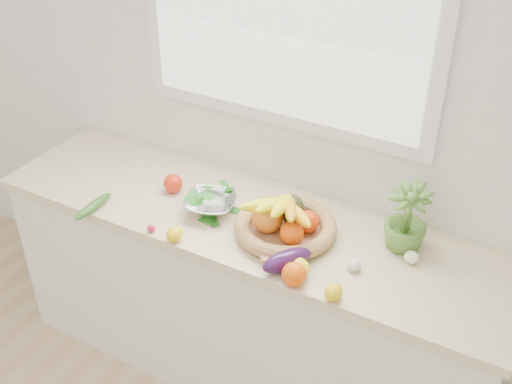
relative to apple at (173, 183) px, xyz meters
The scene contains 18 objects.
back_wall 0.63m from the apple, 38.16° to the left, with size 4.50×0.02×2.70m, color white.
counter_cabinet 0.64m from the apple, ahead, with size 2.20×0.58×0.86m, color silver.
countertop 0.38m from the apple, ahead, with size 2.24×0.62×0.04m, color beige.
orange_loose 0.78m from the apple, 21.14° to the right, with size 0.09×0.09×0.09m, color #F65907.
lemon_a 0.35m from the apple, 53.55° to the right, with size 0.06×0.08×0.06m, color yellow.
lemon_b 0.93m from the apple, 17.72° to the right, with size 0.06×0.08×0.06m, color yellow.
lemon_c 0.76m from the apple, 17.11° to the right, with size 0.07×0.08×0.07m, color yellow.
apple is the anchor object (origin of this frame).
ginger 0.65m from the apple, 18.56° to the right, with size 0.11×0.05×0.04m, color tan.
garlic_a 0.49m from the apple, ahead, with size 0.06×0.06×0.05m, color white.
garlic_b 1.06m from the apple, ahead, with size 0.06×0.06×0.05m, color white.
garlic_c 0.89m from the apple, ahead, with size 0.05×0.05×0.04m, color white.
eggplant 0.71m from the apple, 18.12° to the right, with size 0.08×0.20×0.08m, color #30103D.
cucumber 0.35m from the apple, 126.50° to the right, with size 0.04×0.22×0.04m, color #255017.
radish 0.30m from the apple, 71.71° to the right, with size 0.03×0.03×0.03m, color #DA1B49.
potted_herb 1.01m from the apple, ahead, with size 0.17×0.17×0.30m, color #4F7D2D.
fruit_basket 0.56m from the apple, ahead, with size 0.47×0.47×0.20m.
colander_with_spinach 0.23m from the apple, 12.72° to the right, with size 0.27×0.27×0.12m.
Camera 1 is at (1.09, 0.09, 2.45)m, focal length 45.00 mm.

